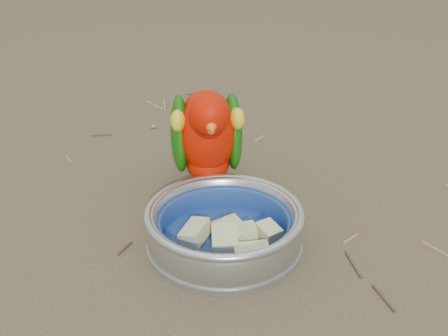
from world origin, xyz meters
The scene contains 6 objects.
ground centered at (0.00, 0.00, 0.00)m, with size 60.00×60.00×0.00m, color brown.
food_bowl centered at (0.04, -0.04, 0.01)m, with size 0.21×0.21×0.02m, color #B2B2BA.
bowl_wall centered at (0.04, -0.04, 0.04)m, with size 0.21×0.21×0.04m, color #B2B2BA, non-canonical shape.
fruit_wedges centered at (0.04, -0.04, 0.03)m, with size 0.13×0.13×0.03m, color beige, non-canonical shape.
lory_parrot centered at (-0.07, 0.05, 0.09)m, with size 0.11×0.23×0.19m, color #C31100, non-canonical shape.
ground_debris centered at (-0.02, 0.10, 0.00)m, with size 0.90×0.80×0.01m, color #967749, non-canonical shape.
Camera 1 is at (0.48, -0.60, 0.49)m, focal length 50.00 mm.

